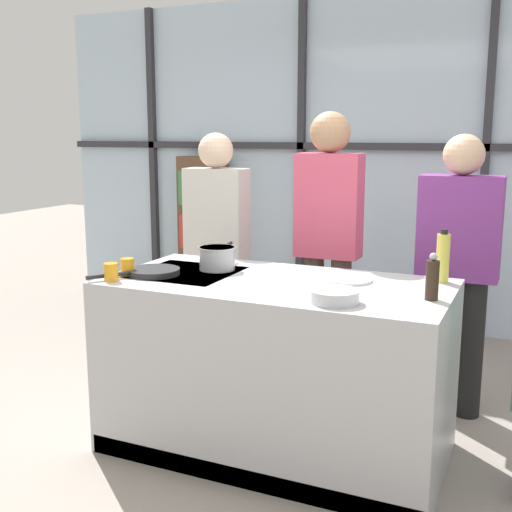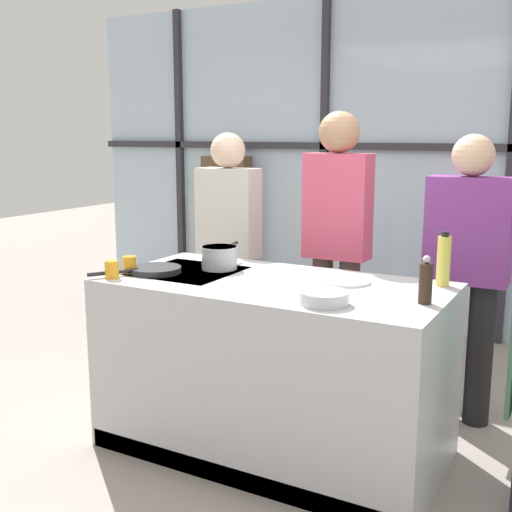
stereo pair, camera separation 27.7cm
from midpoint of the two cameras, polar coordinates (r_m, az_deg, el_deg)
The scene contains 15 objects.
ground_plane at distance 3.57m, azimuth -0.59°, elevation -16.68°, with size 18.00×18.00×0.00m, color gray.
back_window_wall at distance 5.51m, azimuth 10.32°, elevation 8.14°, with size 6.40×0.10×2.80m.
bookshelf at distance 6.04m, azimuth -6.06°, elevation 1.98°, with size 0.46×0.19×1.44m.
demo_island at distance 3.38m, azimuth -0.64°, elevation -9.83°, with size 1.74×0.88×0.91m.
spectator_far_left at distance 4.33m, azimuth -5.34°, elevation 1.46°, with size 0.42×0.23×1.65m.
spectator_center_left at distance 3.99m, azimuth 4.46°, elevation 2.04°, with size 0.40×0.25×1.78m.
spectator_center_right at distance 3.82m, azimuth 15.52°, elevation -0.43°, with size 0.46×0.23×1.65m.
frying_pan at distance 3.46m, azimuth -11.51°, elevation -1.38°, with size 0.36×0.44×0.03m.
saucepan at distance 3.53m, azimuth -5.71°, elevation -0.15°, with size 0.20×0.37×0.13m.
white_plate at distance 3.26m, azimuth 5.85°, elevation -2.14°, with size 0.23×0.23×0.01m, color white.
mixing_bowl at distance 2.84m, azimuth 4.23°, elevation -3.57°, with size 0.22×0.22×0.06m.
oil_bottle at distance 3.30m, azimuth 13.99°, elevation -0.15°, with size 0.07×0.07×0.27m.
pepper_grinder at distance 2.94m, azimuth 12.82°, elevation -2.01°, with size 0.06×0.06×0.22m.
juice_glass_near at distance 3.36m, azimuth -15.08°, elevation -1.41°, with size 0.07×0.07×0.09m, color orange.
juice_glass_far at distance 3.47m, azimuth -13.63°, elevation -0.97°, with size 0.07×0.07×0.09m, color orange.
Camera 1 is at (1.20, -2.93, 1.65)m, focal length 45.00 mm.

